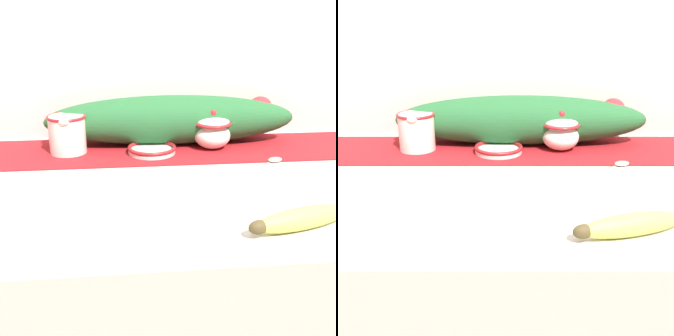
% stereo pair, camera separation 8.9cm
% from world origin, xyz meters
% --- Properties ---
extents(back_wall, '(2.28, 0.04, 2.40)m').
position_xyz_m(back_wall, '(0.00, 0.38, 1.20)').
color(back_wall, silver).
rests_on(back_wall, ground_plane).
extents(table_runner, '(1.37, 0.26, 0.00)m').
position_xyz_m(table_runner, '(0.00, 0.22, 0.92)').
color(table_runner, '#A8191E').
rests_on(table_runner, countertop).
extents(cream_pitcher, '(0.10, 0.12, 0.11)m').
position_xyz_m(cream_pitcher, '(-0.29, 0.22, 0.98)').
color(cream_pitcher, white).
rests_on(cream_pitcher, countertop).
extents(sugar_bowl, '(0.10, 0.10, 0.11)m').
position_xyz_m(sugar_bowl, '(0.11, 0.22, 0.97)').
color(sugar_bowl, white).
rests_on(sugar_bowl, countertop).
extents(small_dish, '(0.13, 0.13, 0.02)m').
position_xyz_m(small_dish, '(-0.06, 0.20, 0.94)').
color(small_dish, white).
rests_on(small_dish, countertop).
extents(banana, '(0.21, 0.09, 0.04)m').
position_xyz_m(banana, '(0.17, -0.26, 0.94)').
color(banana, '#CCD156').
rests_on(banana, countertop).
extents(spoon, '(0.17, 0.11, 0.01)m').
position_xyz_m(spoon, '(0.24, 0.09, 0.93)').
color(spoon, '#A89E89').
rests_on(spoon, countertop).
extents(poinsettia_garland, '(0.72, 0.15, 0.14)m').
position_xyz_m(poinsettia_garland, '(0.00, 0.28, 1.00)').
color(poinsettia_garland, '#235B2D').
rests_on(poinsettia_garland, countertop).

